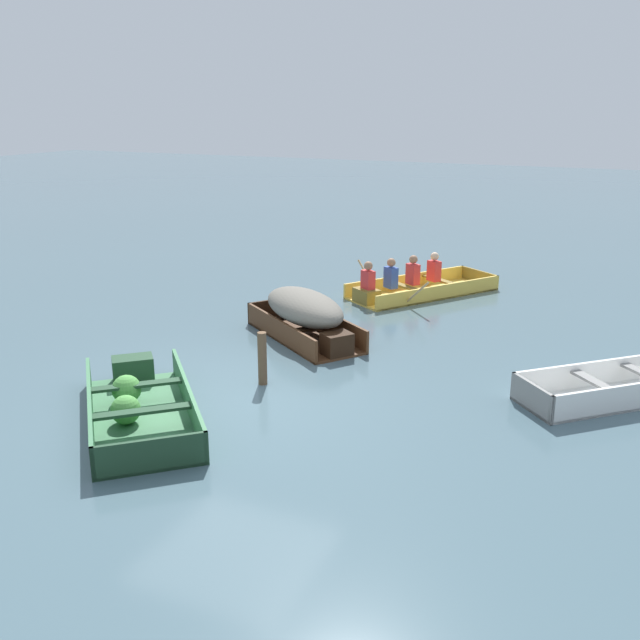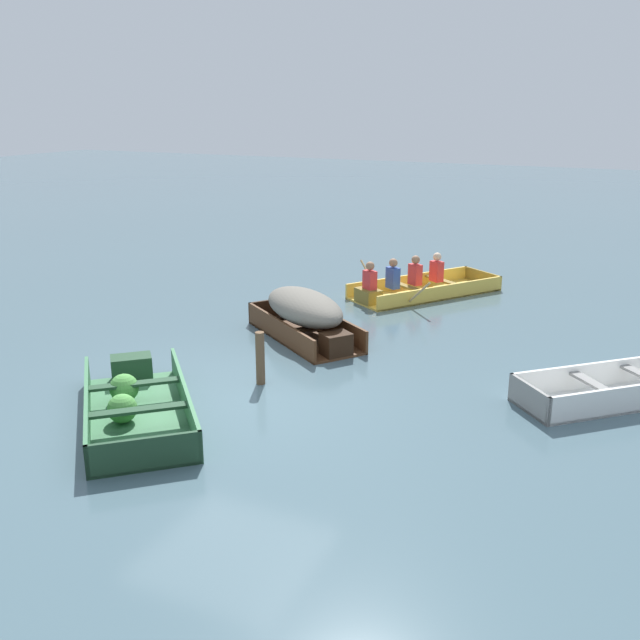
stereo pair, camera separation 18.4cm
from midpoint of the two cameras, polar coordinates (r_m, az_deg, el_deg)
The scene contains 6 objects.
ground_plane at distance 10.10m, azimuth -7.64°, elevation -6.45°, with size 80.00×80.00×0.00m, color #47606B.
dinghy_green_foreground at distance 9.87m, azimuth -14.98°, elevation -6.46°, with size 2.98×3.08×0.44m.
skiff_white_near_moored at distance 10.96m, azimuth 22.88°, elevation -4.96°, with size 2.76×2.68×0.40m.
skiff_dark_varnish_mid_moored at distance 12.43m, azimuth -1.63°, elevation 0.64°, with size 2.68×2.32×0.86m.
rowboat_yellow_with_crew at distance 15.39m, azimuth 7.17°, elevation 2.70°, with size 2.93×3.43×0.89m.
mooring_post at distance 10.49m, azimuth -5.14°, elevation -3.09°, with size 0.13×0.13×0.80m, color brown.
Camera 1 is at (4.95, -7.82, 4.02)m, focal length 40.00 mm.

